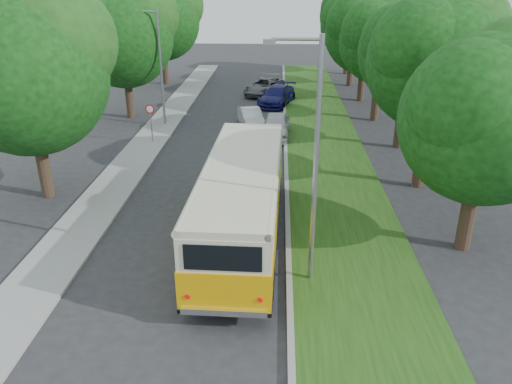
{
  "coord_description": "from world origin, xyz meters",
  "views": [
    {
      "loc": [
        3.13,
        -16.77,
        9.49
      ],
      "look_at": [
        2.3,
        1.47,
        1.5
      ],
      "focal_mm": 35.0,
      "sensor_mm": 36.0,
      "label": 1
    }
  ],
  "objects_px": {
    "lamppost_far": "(159,64)",
    "car_white": "(251,118)",
    "car_grey": "(264,87)",
    "lamppost_near": "(313,159)",
    "car_silver": "(276,126)",
    "car_blue": "(277,96)",
    "vintage_bus": "(242,202)"
  },
  "relations": [
    {
      "from": "lamppost_far",
      "to": "car_white",
      "type": "xyz_separation_m",
      "value": [
        6.0,
        -0.04,
        -3.5
      ]
    },
    {
      "from": "car_white",
      "to": "car_grey",
      "type": "relative_size",
      "value": 0.76
    },
    {
      "from": "lamppost_near",
      "to": "car_silver",
      "type": "distance_m",
      "value": 16.63
    },
    {
      "from": "lamppost_far",
      "to": "car_white",
      "type": "relative_size",
      "value": 2.0
    },
    {
      "from": "lamppost_near",
      "to": "car_blue",
      "type": "xyz_separation_m",
      "value": [
        -1.21,
        24.73,
        -3.65
      ]
    },
    {
      "from": "lamppost_near",
      "to": "vintage_bus",
      "type": "xyz_separation_m",
      "value": [
        -2.37,
        2.69,
        -2.75
      ]
    },
    {
      "from": "car_silver",
      "to": "lamppost_far",
      "type": "bearing_deg",
      "value": 166.57
    },
    {
      "from": "lamppost_far",
      "to": "car_silver",
      "type": "distance_m",
      "value": 8.72
    },
    {
      "from": "car_grey",
      "to": "car_white",
      "type": "bearing_deg",
      "value": -73.16
    },
    {
      "from": "lamppost_near",
      "to": "car_blue",
      "type": "height_order",
      "value": "lamppost_near"
    },
    {
      "from": "vintage_bus",
      "to": "car_grey",
      "type": "distance_m",
      "value": 25.66
    },
    {
      "from": "car_silver",
      "to": "car_blue",
      "type": "relative_size",
      "value": 0.87
    },
    {
      "from": "lamppost_near",
      "to": "car_white",
      "type": "bearing_deg",
      "value": 98.96
    },
    {
      "from": "vintage_bus",
      "to": "car_white",
      "type": "height_order",
      "value": "vintage_bus"
    },
    {
      "from": "vintage_bus",
      "to": "car_grey",
      "type": "xyz_separation_m",
      "value": [
        0.05,
        25.64,
        -0.93
      ]
    },
    {
      "from": "lamppost_far",
      "to": "vintage_bus",
      "type": "distance_m",
      "value": 17.29
    },
    {
      "from": "vintage_bus",
      "to": "lamppost_far",
      "type": "bearing_deg",
      "value": 113.99
    },
    {
      "from": "car_silver",
      "to": "car_blue",
      "type": "height_order",
      "value": "car_silver"
    },
    {
      "from": "lamppost_far",
      "to": "car_blue",
      "type": "relative_size",
      "value": 1.52
    },
    {
      "from": "car_silver",
      "to": "car_white",
      "type": "xyz_separation_m",
      "value": [
        -1.7,
        2.27,
        -0.12
      ]
    },
    {
      "from": "car_blue",
      "to": "car_grey",
      "type": "height_order",
      "value": "car_blue"
    },
    {
      "from": "car_silver",
      "to": "car_grey",
      "type": "bearing_deg",
      "value": 98.56
    },
    {
      "from": "lamppost_near",
      "to": "car_grey",
      "type": "height_order",
      "value": "lamppost_near"
    },
    {
      "from": "car_white",
      "to": "car_blue",
      "type": "height_order",
      "value": "car_blue"
    },
    {
      "from": "car_grey",
      "to": "lamppost_far",
      "type": "bearing_deg",
      "value": -103.56
    },
    {
      "from": "lamppost_far",
      "to": "car_grey",
      "type": "bearing_deg",
      "value": 56.21
    },
    {
      "from": "lamppost_near",
      "to": "car_blue",
      "type": "distance_m",
      "value": 25.02
    },
    {
      "from": "car_white",
      "to": "car_blue",
      "type": "relative_size",
      "value": 0.76
    },
    {
      "from": "lamppost_near",
      "to": "car_grey",
      "type": "distance_m",
      "value": 28.67
    },
    {
      "from": "car_silver",
      "to": "car_grey",
      "type": "xyz_separation_m",
      "value": [
        -1.12,
        12.15,
        -0.05
      ]
    },
    {
      "from": "car_white",
      "to": "car_blue",
      "type": "xyz_separation_m",
      "value": [
        1.7,
        6.27,
        0.1
      ]
    },
    {
      "from": "car_white",
      "to": "lamppost_near",
      "type": "bearing_deg",
      "value": -94.71
    }
  ]
}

